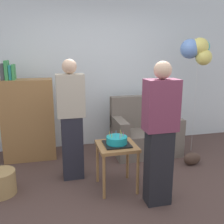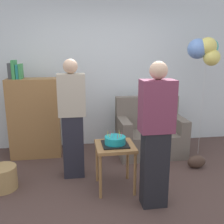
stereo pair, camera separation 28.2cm
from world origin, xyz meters
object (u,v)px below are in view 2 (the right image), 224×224
Objects in this scene: couch at (150,134)px; handbag at (197,162)px; person_blowing_candles at (72,119)px; person_holding_cake at (156,136)px; balloon_bunch at (205,50)px; wicker_basket at (2,178)px; bookshelf at (34,117)px; side_table at (115,151)px; birthday_cake at (115,141)px.

couch is 0.90m from handbag.
person_blowing_candles and person_holding_cake have the same top height.
person_holding_cake is 0.84× the size of balloon_bunch.
couch is 2.37m from wicker_basket.
bookshelf is at bearing 74.67° from wicker_basket.
person_blowing_candles is 1.97m from handbag.
side_table reaches higher than wicker_basket.
side_table is 1.64× the size of wicker_basket.
bookshelf is at bearing 128.34° from person_blowing_candles.
person_blowing_candles is 0.84× the size of balloon_bunch.
person_holding_cake is at bearing -48.28° from side_table.
bookshelf is 1.04m from person_blowing_candles.
person_blowing_candles is (-0.52, 0.42, 0.33)m from side_table.
person_blowing_candles is at bearing -52.87° from bookshelf.
handbag is at bearing -117.28° from balloon_bunch.
person_blowing_candles reaches higher than handbag.
person_blowing_candles is at bearing -153.78° from couch.
couch is 1.95m from bookshelf.
person_holding_cake is 2.02m from wicker_basket.
balloon_bunch is (0.80, -0.17, 1.41)m from couch.
person_holding_cake is at bearing -47.63° from bookshelf.
person_holding_cake reaches higher than couch.
couch is at bearing -101.00° from person_holding_cake.
person_holding_cake is 4.53× the size of wicker_basket.
balloon_bunch reaches higher than birthday_cake.
wicker_basket is (-0.91, -0.23, -0.68)m from person_blowing_candles.
bookshelf is 1.69m from side_table.
person_holding_cake is at bearing -105.15° from couch.
couch is 1.63m from balloon_bunch.
couch is at bearing 128.10° from handbag.
birthday_cake is 0.69m from person_blowing_candles.
couch is 3.44× the size of birthday_cake.
bookshelf reaches higher than wicker_basket.
handbag is at bearing 15.89° from birthday_cake.
side_table is at bearing -164.11° from handbag.
balloon_bunch is (1.58, 0.89, 1.25)m from side_table.
person_holding_cake is at bearing -48.28° from birthday_cake.
couch is 1.61m from person_holding_cake.
handbag is (1.83, -0.04, -0.73)m from person_blowing_candles.
bookshelf is at bearing -43.48° from person_holding_cake.
bookshelf is 1.20m from wicker_basket.
balloon_bunch reaches higher than handbag.
person_holding_cake is at bearing -18.80° from wicker_basket.
birthday_cake is at bearing -7.61° from wicker_basket.
person_holding_cake is (-0.40, -1.48, 0.49)m from couch.
person_holding_cake reaches higher than side_table.
balloon_bunch is at bearing -128.34° from person_holding_cake.
birthday_cake is at bearing 89.06° from side_table.
side_table is 0.66m from person_holding_cake.
wicker_basket is at bearing -164.73° from person_blowing_candles.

